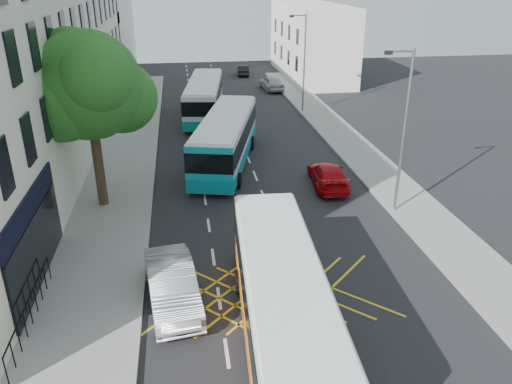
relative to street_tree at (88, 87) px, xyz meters
name	(u,v)px	position (x,y,z in m)	size (l,w,h in m)	color
pavement_left	(104,205)	(0.01, 0.03, -6.22)	(5.00, 70.00, 0.15)	gray
pavement_right	(393,187)	(16.01, 0.03, -6.22)	(3.00, 70.00, 0.15)	gray
terrace_main	(20,51)	(-5.49, 9.52, 0.46)	(8.30, 45.00, 13.50)	beige
terrace_far	(93,29)	(-5.49, 40.03, -1.29)	(8.00, 20.00, 10.00)	silver
building_right	(311,41)	(19.51, 33.03, -2.29)	(6.00, 18.00, 8.00)	silver
street_tree	(88,87)	(0.00, 0.00, 0.00)	(6.30, 5.70, 8.80)	#382619
lamp_near	(403,125)	(14.71, -2.97, -1.68)	(1.45, 0.15, 8.00)	slate
lamp_far	(303,59)	(14.71, 17.03, -1.68)	(1.45, 0.15, 8.00)	slate
railings	(30,310)	(-1.19, -9.67, -5.57)	(0.08, 5.60, 1.14)	black
bus_near	(282,301)	(7.17, -11.62, -4.70)	(3.12, 10.87, 3.02)	silver
bus_mid	(226,139)	(6.98, 5.31, -4.62)	(5.36, 11.56, 3.17)	silver
bus_far	(204,98)	(6.30, 16.89, -4.66)	(3.96, 11.26, 3.10)	silver
parked_car_silver	(172,285)	(3.61, -8.98, -5.50)	(1.68, 4.81, 1.59)	#A0A2A8
red_hatchback	(328,175)	(12.41, 0.87, -5.63)	(1.86, 4.58, 1.33)	#B5070C
distant_car_grey	(206,77)	(7.24, 30.81, -5.65)	(2.13, 4.62, 1.28)	#42444A
distant_car_silver	(272,83)	(13.76, 26.33, -5.53)	(1.79, 4.44, 1.51)	#A9ADB1
distant_car_dark	(243,70)	(11.87, 34.79, -5.69)	(1.27, 3.64, 1.20)	black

